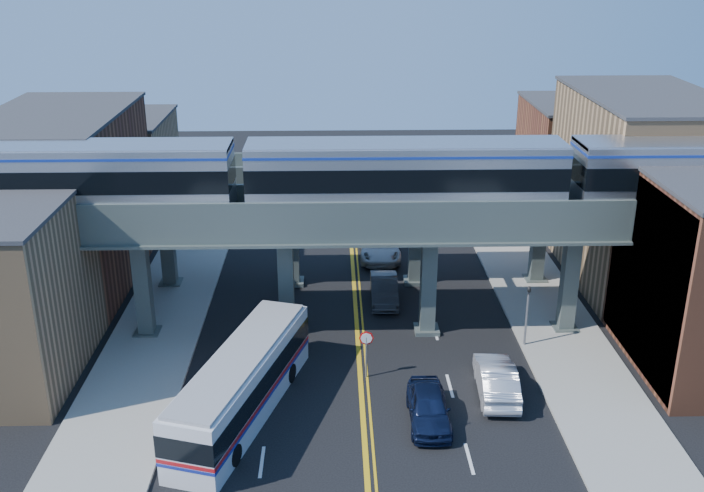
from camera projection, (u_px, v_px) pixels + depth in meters
The scene contains 19 objects.
ground at pixel (362, 409), 37.64m from camera, with size 120.00×120.00×0.00m, color black.
sidewalk_west at pixel (163, 318), 46.66m from camera, with size 5.00×70.00×0.16m, color gray.
sidewalk_east at pixel (547, 313), 47.20m from camera, with size 5.00×70.00×0.16m, color gray.
building_west_b at pixel (65, 201), 50.13m from camera, with size 8.00×14.00×11.00m, color brown.
building_west_c at pixel (119, 169), 62.79m from camera, with size 8.00×10.00×8.00m, color #9F7A52.
building_east_b at pixel (638, 189), 50.82m from camera, with size 8.00×14.00×12.00m, color #9F7A52.
building_east_c at pixel (577, 160), 63.47m from camera, with size 8.00×10.00×9.00m, color brown.
mural_panel at pixel (644, 282), 39.99m from camera, with size 0.10×9.50×9.50m, color #2AA4B6.
elevated_viaduct_near at pixel (358, 226), 42.76m from camera, with size 52.00×3.60×7.40m.
elevated_viaduct_far at pixel (354, 189), 49.28m from camera, with size 52.00×3.60×7.40m.
transit_train at pixel (405, 173), 41.73m from camera, with size 52.13×3.27×3.82m.
stop_sign at pixel (366, 347), 39.81m from camera, with size 0.76×0.09×2.63m.
traffic_signal at pixel (527, 309), 42.62m from camera, with size 0.15×0.18×4.10m.
transit_bus at pixel (242, 385), 36.76m from camera, with size 5.95×12.11×3.05m.
car_lane_a at pixel (429, 407), 36.37m from camera, with size 1.88×4.68×1.59m, color black.
car_lane_b at pixel (384, 290), 48.71m from camera, with size 1.65×4.72×1.55m, color #333436.
car_lane_c at pixel (379, 246), 55.64m from camera, with size 2.77×6.00×1.67m, color #BDBDBF.
car_lane_d at pixel (397, 213), 62.22m from camera, with size 2.45×6.04×1.75m, color silver.
car_parked_curb at pixel (496, 379), 38.62m from camera, with size 1.78×5.11×1.68m, color #B5B5BA.
Camera 1 is at (-1.31, -32.23, 20.93)m, focal length 40.00 mm.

